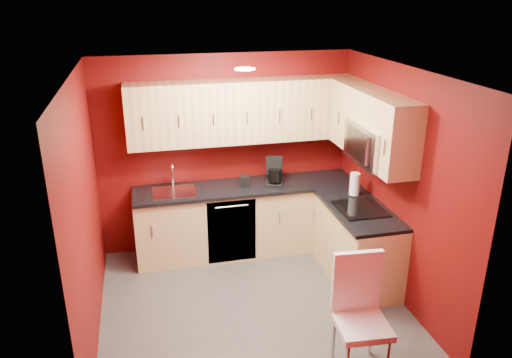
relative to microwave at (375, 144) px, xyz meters
name	(u,v)px	position (x,y,z in m)	size (l,w,h in m)	color
floor	(252,304)	(-1.39, -0.20, -1.66)	(3.20, 3.20, 0.00)	#4D4B48
ceiling	(252,72)	(-1.39, -0.20, 0.84)	(3.20, 3.20, 0.00)	white
wall_back	(226,153)	(-1.39, 1.30, -0.41)	(3.20, 3.20, 0.00)	#61090B
wall_front	(298,277)	(-1.39, -1.70, -0.41)	(3.20, 3.20, 0.00)	#61090B
wall_left	(85,214)	(-2.99, -0.20, -0.41)	(3.00, 3.00, 0.00)	#61090B
wall_right	(398,185)	(0.21, -0.20, -0.41)	(3.00, 3.00, 0.00)	#61090B
base_cabinets_back	(247,219)	(-1.19, 1.00, -1.22)	(2.80, 0.60, 0.87)	#DCC07D
base_cabinets_right	(357,244)	(-0.09, 0.05, -1.22)	(0.60, 1.30, 0.87)	#DCC07D
countertop_back	(247,187)	(-1.19, 0.99, -0.77)	(2.80, 0.63, 0.04)	black
countertop_right	(359,209)	(-0.11, 0.04, -0.77)	(0.63, 1.27, 0.04)	black
upper_cabinets_back	(244,111)	(-1.19, 1.13, 0.17)	(2.80, 0.35, 0.75)	#D9B47A
upper_cabinets_right	(370,118)	(0.03, 0.24, 0.23)	(0.35, 1.55, 0.75)	#D9B47A
microwave	(375,144)	(0.00, 0.00, 0.00)	(0.42, 0.76, 0.42)	silver
cooktop	(360,209)	(-0.11, 0.00, -0.74)	(0.50, 0.55, 0.01)	black
sink	(174,189)	(-2.09, 1.00, -0.72)	(0.52, 0.42, 0.35)	silver
dishwasher_front	(232,231)	(-1.44, 0.71, -1.22)	(0.60, 0.02, 0.82)	black
downlight	(245,69)	(-1.39, 0.10, 0.82)	(0.20, 0.20, 0.01)	white
coffee_maker	(274,172)	(-0.86, 0.93, -0.58)	(0.20, 0.27, 0.34)	black
napkin_holder	(245,181)	(-1.21, 0.98, -0.69)	(0.12, 0.12, 0.13)	black
paper_towel	(355,184)	(-0.02, 0.39, -0.61)	(0.16, 0.16, 0.28)	white
dining_chair	(362,319)	(-0.69, -1.40, -1.11)	(0.44, 0.46, 1.10)	white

